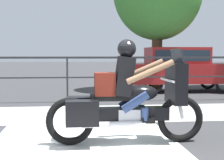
{
  "coord_description": "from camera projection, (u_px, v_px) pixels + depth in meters",
  "views": [
    {
      "loc": [
        0.19,
        -4.57,
        1.39
      ],
      "look_at": [
        0.96,
        2.38,
        0.87
      ],
      "focal_mm": 55.0,
      "sensor_mm": 36.0,
      "label": 1
    }
  ],
  "objects": [
    {
      "name": "ground_plane",
      "position": [
        61.0,
        158.0,
        4.61
      ],
      "size": [
        120.0,
        120.0,
        0.0
      ],
      "primitive_type": "plane",
      "color": "#38383A"
    },
    {
      "name": "sidewalk_band",
      "position": [
        66.0,
        114.0,
        7.98
      ],
      "size": [
        44.0,
        2.4,
        0.01
      ],
      "primitive_type": "cube",
      "color": "#A8A59E",
      "rests_on": "ground"
    },
    {
      "name": "fence_railing",
      "position": [
        67.0,
        67.0,
        9.77
      ],
      "size": [
        36.0,
        0.05,
        1.33
      ],
      "color": "#232326",
      "rests_on": "ground"
    },
    {
      "name": "motorcycle",
      "position": [
        126.0,
        99.0,
        5.31
      ],
      "size": [
        2.48,
        0.76,
        1.62
      ],
      "rotation": [
        0.0,
        0.0,
        -0.04
      ],
      "color": "black",
      "rests_on": "ground"
    },
    {
      "name": "parked_car",
      "position": [
        181.0,
        67.0,
        12.79
      ],
      "size": [
        4.17,
        1.66,
        1.65
      ],
      "rotation": [
        0.0,
        0.0,
        0.0
      ],
      "color": "maroon",
      "rests_on": "ground"
    }
  ]
}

